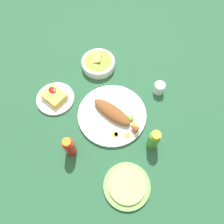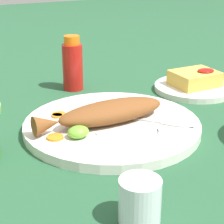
{
  "view_description": "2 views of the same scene",
  "coord_description": "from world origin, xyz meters",
  "px_view_note": "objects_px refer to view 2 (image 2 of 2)",
  "views": [
    {
      "loc": [
        -0.31,
        0.38,
        1.0
      ],
      "look_at": [
        0.0,
        0.0,
        0.04
      ],
      "focal_mm": 35.0,
      "sensor_mm": 36.0,
      "label": 1
    },
    {
      "loc": [
        -0.34,
        -0.65,
        0.33
      ],
      "look_at": [
        0.0,
        0.0,
        0.04
      ],
      "focal_mm": 65.0,
      "sensor_mm": 36.0,
      "label": 2
    }
  ],
  "objects_px": {
    "fried_fish": "(106,113)",
    "hot_sauce_bottle_red": "(73,65)",
    "fork_far": "(152,132)",
    "salt_cup": "(140,203)",
    "side_plate_fries": "(194,88)",
    "fork_near": "(158,122)",
    "main_plate": "(112,126)"
  },
  "relations": [
    {
      "from": "fork_far",
      "to": "side_plate_fries",
      "type": "xyz_separation_m",
      "value": [
        0.25,
        0.2,
        -0.01
      ]
    },
    {
      "from": "fork_near",
      "to": "salt_cup",
      "type": "relative_size",
      "value": 2.44
    },
    {
      "from": "fried_fish",
      "to": "salt_cup",
      "type": "distance_m",
      "value": 0.29
    },
    {
      "from": "fried_fish",
      "to": "fork_far",
      "type": "bearing_deg",
      "value": -56.5
    },
    {
      "from": "side_plate_fries",
      "to": "hot_sauce_bottle_red",
      "type": "bearing_deg",
      "value": 150.26
    },
    {
      "from": "fork_near",
      "to": "main_plate",
      "type": "bearing_deg",
      "value": -161.25
    },
    {
      "from": "fried_fish",
      "to": "hot_sauce_bottle_red",
      "type": "distance_m",
      "value": 0.27
    },
    {
      "from": "fried_fish",
      "to": "fork_far",
      "type": "height_order",
      "value": "fried_fish"
    },
    {
      "from": "fork_far",
      "to": "salt_cup",
      "type": "distance_m",
      "value": 0.24
    },
    {
      "from": "fork_near",
      "to": "hot_sauce_bottle_red",
      "type": "bearing_deg",
      "value": 148.58
    },
    {
      "from": "main_plate",
      "to": "side_plate_fries",
      "type": "height_order",
      "value": "main_plate"
    },
    {
      "from": "hot_sauce_bottle_red",
      "to": "side_plate_fries",
      "type": "bearing_deg",
      "value": -29.74
    },
    {
      "from": "salt_cup",
      "to": "side_plate_fries",
      "type": "height_order",
      "value": "salt_cup"
    },
    {
      "from": "main_plate",
      "to": "fried_fish",
      "type": "distance_m",
      "value": 0.03
    },
    {
      "from": "fried_fish",
      "to": "main_plate",
      "type": "bearing_deg",
      "value": -0.0
    },
    {
      "from": "main_plate",
      "to": "side_plate_fries",
      "type": "xyz_separation_m",
      "value": [
        0.29,
        0.12,
        -0.0
      ]
    },
    {
      "from": "main_plate",
      "to": "fork_near",
      "type": "distance_m",
      "value": 0.09
    },
    {
      "from": "main_plate",
      "to": "fried_fish",
      "type": "xyz_separation_m",
      "value": [
        -0.01,
        -0.0,
        0.03
      ]
    },
    {
      "from": "main_plate",
      "to": "fork_far",
      "type": "xyz_separation_m",
      "value": [
        0.04,
        -0.08,
        0.01
      ]
    },
    {
      "from": "fork_far",
      "to": "main_plate",
      "type": "bearing_deg",
      "value": 140.0
    },
    {
      "from": "fork_far",
      "to": "salt_cup",
      "type": "bearing_deg",
      "value": -104.65
    },
    {
      "from": "fork_near",
      "to": "fork_far",
      "type": "xyz_separation_m",
      "value": [
        -0.03,
        -0.03,
        0.0
      ]
    },
    {
      "from": "fried_fish",
      "to": "fork_near",
      "type": "bearing_deg",
      "value": -28.15
    },
    {
      "from": "hot_sauce_bottle_red",
      "to": "side_plate_fries",
      "type": "height_order",
      "value": "hot_sauce_bottle_red"
    },
    {
      "from": "fork_near",
      "to": "fried_fish",
      "type": "bearing_deg",
      "value": -157.54
    },
    {
      "from": "hot_sauce_bottle_red",
      "to": "fork_far",
      "type": "bearing_deg",
      "value": -87.59
    },
    {
      "from": "hot_sauce_bottle_red",
      "to": "salt_cup",
      "type": "height_order",
      "value": "hot_sauce_bottle_red"
    },
    {
      "from": "fried_fish",
      "to": "fork_far",
      "type": "xyz_separation_m",
      "value": [
        0.05,
        -0.08,
        -0.02
      ]
    },
    {
      "from": "fried_fish",
      "to": "salt_cup",
      "type": "xyz_separation_m",
      "value": [
        -0.09,
        -0.27,
        -0.01
      ]
    },
    {
      "from": "fried_fish",
      "to": "hot_sauce_bottle_red",
      "type": "xyz_separation_m",
      "value": [
        0.04,
        0.27,
        0.02
      ]
    },
    {
      "from": "side_plate_fries",
      "to": "fried_fish",
      "type": "bearing_deg",
      "value": -159.23
    },
    {
      "from": "main_plate",
      "to": "side_plate_fries",
      "type": "bearing_deg",
      "value": 21.53
    }
  ]
}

